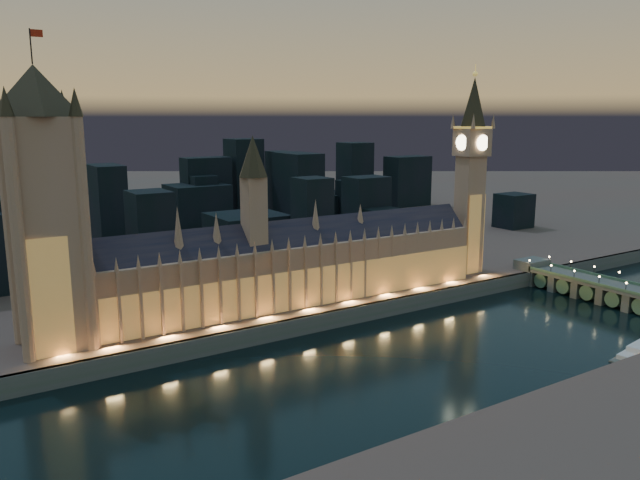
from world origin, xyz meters
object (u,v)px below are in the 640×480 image
victoria_tower (44,196)px  palace_of_westminster (292,265)px  westminster_bridge (609,292)px  elizabeth_tower (471,159)px

victoria_tower → palace_of_westminster: bearing=-0.1°
westminster_bridge → victoria_tower: bearing=165.5°
palace_of_westminster → westminster_bridge: (149.05, -65.20, -20.38)m
victoria_tower → elizabeth_tower: 218.08m
palace_of_westminster → victoria_tower: (-104.08, 0.17, 39.00)m
victoria_tower → elizabeth_tower: size_ratio=1.02×
elizabeth_tower → westminster_bridge: elizabeth_tower is taller
palace_of_westminster → elizabeth_tower: (113.92, 0.17, 44.83)m
elizabeth_tower → palace_of_westminster: bearing=-179.9°
victoria_tower → elizabeth_tower: victoria_tower is taller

